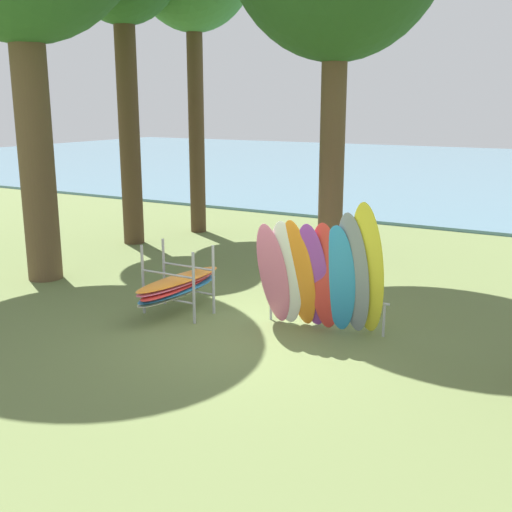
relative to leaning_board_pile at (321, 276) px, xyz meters
name	(u,v)px	position (x,y,z in m)	size (l,w,h in m)	color
ground_plane	(249,334)	(-0.98, -0.59, -0.98)	(80.00, 80.00, 0.00)	olive
leaning_board_pile	(321,276)	(0.00, 0.00, 0.00)	(2.13, 1.02, 2.27)	pink
board_storage_rack	(178,285)	(-2.60, -0.33, -0.46)	(1.15, 2.13, 1.25)	#9EA0A5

